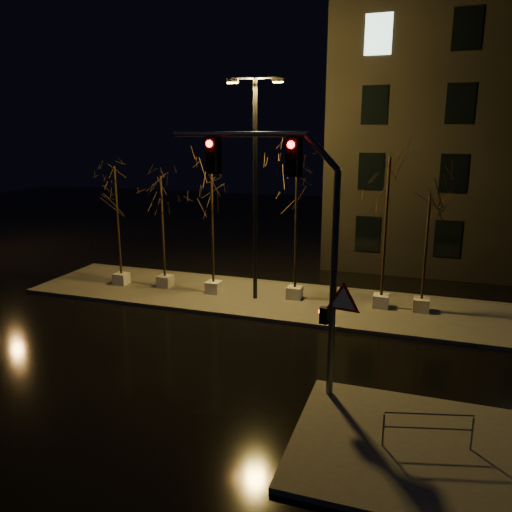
% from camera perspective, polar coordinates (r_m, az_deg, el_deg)
% --- Properties ---
extents(ground, '(90.00, 90.00, 0.00)m').
position_cam_1_polar(ground, '(17.71, -5.38, -10.98)').
color(ground, black).
rests_on(ground, ground).
extents(median, '(22.00, 5.00, 0.15)m').
position_cam_1_polar(median, '(22.90, 0.68, -4.86)').
color(median, '#4D4B45').
rests_on(median, ground).
extents(sidewalk_corner, '(7.00, 5.00, 0.15)m').
position_cam_1_polar(sidewalk_corner, '(13.38, 20.40, -20.40)').
color(sidewalk_corner, '#4D4B45').
rests_on(sidewalk_corner, ground).
extents(tree_0, '(1.80, 1.80, 5.93)m').
position_cam_1_polar(tree_0, '(24.77, -15.73, 6.92)').
color(tree_0, silver).
rests_on(tree_0, median).
extents(tree_1, '(1.80, 1.80, 5.49)m').
position_cam_1_polar(tree_1, '(23.89, -10.75, 6.14)').
color(tree_1, silver).
rests_on(tree_1, median).
extents(tree_2, '(1.80, 1.80, 6.03)m').
position_cam_1_polar(tree_2, '(22.53, -5.09, 6.92)').
color(tree_2, silver).
rests_on(tree_2, median).
extents(tree_3, '(1.80, 1.80, 6.56)m').
position_cam_1_polar(tree_3, '(21.65, 4.68, 7.72)').
color(tree_3, silver).
rests_on(tree_3, median).
extents(tree_4, '(1.80, 1.80, 6.51)m').
position_cam_1_polar(tree_4, '(21.13, 14.83, 7.07)').
color(tree_4, silver).
rests_on(tree_4, median).
extents(tree_5, '(1.80, 1.80, 4.99)m').
position_cam_1_polar(tree_5, '(21.28, 19.06, 3.68)').
color(tree_5, silver).
rests_on(tree_5, median).
extents(traffic_signal_mast, '(5.93, 1.05, 7.32)m').
position_cam_1_polar(traffic_signal_mast, '(13.80, 4.39, 3.53)').
color(traffic_signal_mast, '#585A5F').
rests_on(traffic_signal_mast, sidewalk_corner).
extents(streetlight_main, '(2.38, 0.63, 9.52)m').
position_cam_1_polar(streetlight_main, '(21.60, -0.10, 9.13)').
color(streetlight_main, black).
rests_on(streetlight_main, median).
extents(guard_rail_a, '(2.04, 0.56, 0.91)m').
position_cam_1_polar(guard_rail_a, '(13.03, 19.06, -17.82)').
color(guard_rail_a, '#585A5F').
rests_on(guard_rail_a, sidewalk_corner).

